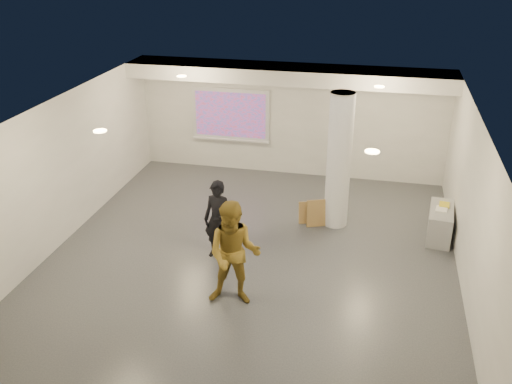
% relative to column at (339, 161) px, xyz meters
% --- Properties ---
extents(floor, '(8.00, 9.00, 0.01)m').
position_rel_column_xyz_m(floor, '(-1.50, -1.80, -1.50)').
color(floor, '#393C41').
rests_on(floor, ground).
extents(ceiling, '(8.00, 9.00, 0.01)m').
position_rel_column_xyz_m(ceiling, '(-1.50, -1.80, 1.50)').
color(ceiling, silver).
rests_on(ceiling, floor).
extents(wall_back, '(8.00, 0.01, 3.00)m').
position_rel_column_xyz_m(wall_back, '(-1.50, 2.70, 0.00)').
color(wall_back, silver).
rests_on(wall_back, floor).
extents(wall_front, '(8.00, 0.01, 3.00)m').
position_rel_column_xyz_m(wall_front, '(-1.50, -6.30, 0.00)').
color(wall_front, silver).
rests_on(wall_front, floor).
extents(wall_left, '(0.01, 9.00, 3.00)m').
position_rel_column_xyz_m(wall_left, '(-5.50, -1.80, 0.00)').
color(wall_left, silver).
rests_on(wall_left, floor).
extents(wall_right, '(0.01, 9.00, 3.00)m').
position_rel_column_xyz_m(wall_right, '(2.50, -1.80, 0.00)').
color(wall_right, silver).
rests_on(wall_right, floor).
extents(soffit_band, '(8.00, 1.10, 0.36)m').
position_rel_column_xyz_m(soffit_band, '(-1.50, 2.15, 1.32)').
color(soffit_band, silver).
rests_on(soffit_band, ceiling).
extents(downlight_nw, '(0.22, 0.22, 0.02)m').
position_rel_column_xyz_m(downlight_nw, '(-3.70, 0.70, 1.48)').
color(downlight_nw, '#EDCA81').
rests_on(downlight_nw, ceiling).
extents(downlight_ne, '(0.22, 0.22, 0.02)m').
position_rel_column_xyz_m(downlight_ne, '(0.70, 0.70, 1.48)').
color(downlight_ne, '#EDCA81').
rests_on(downlight_ne, ceiling).
extents(downlight_sw, '(0.22, 0.22, 0.02)m').
position_rel_column_xyz_m(downlight_sw, '(-3.70, -3.30, 1.48)').
color(downlight_sw, '#EDCA81').
rests_on(downlight_sw, ceiling).
extents(downlight_se, '(0.22, 0.22, 0.02)m').
position_rel_column_xyz_m(downlight_se, '(0.70, -3.30, 1.48)').
color(downlight_se, '#EDCA81').
rests_on(downlight_se, ceiling).
extents(column, '(0.52, 0.52, 3.00)m').
position_rel_column_xyz_m(column, '(0.00, 0.00, 0.00)').
color(column, white).
rests_on(column, floor).
extents(projection_screen, '(2.10, 0.13, 1.42)m').
position_rel_column_xyz_m(projection_screen, '(-3.10, 2.65, 0.03)').
color(projection_screen, silver).
rests_on(projection_screen, wall_back).
extents(credenza, '(0.59, 1.19, 0.67)m').
position_rel_column_xyz_m(credenza, '(2.22, -0.15, -1.16)').
color(credenza, gray).
rests_on(credenza, floor).
extents(papers_stack, '(0.28, 0.33, 0.02)m').
position_rel_column_xyz_m(papers_stack, '(2.20, -0.17, -0.82)').
color(papers_stack, white).
rests_on(papers_stack, credenza).
extents(postit_pad, '(0.24, 0.31, 0.03)m').
position_rel_column_xyz_m(postit_pad, '(2.27, 0.05, -0.82)').
color(postit_pad, yellow).
rests_on(postit_pad, credenza).
extents(cardboard_back, '(0.57, 0.31, 0.62)m').
position_rel_column_xyz_m(cardboard_back, '(-0.34, -0.17, -1.19)').
color(cardboard_back, olive).
rests_on(cardboard_back, floor).
extents(cardboard_front, '(0.48, 0.27, 0.50)m').
position_rel_column_xyz_m(cardboard_front, '(-0.58, -0.08, -1.25)').
color(cardboard_front, olive).
rests_on(cardboard_front, floor).
extents(woman, '(0.65, 0.48, 1.63)m').
position_rel_column_xyz_m(woman, '(-2.14, -1.93, -0.69)').
color(woman, black).
rests_on(woman, floor).
extents(man, '(1.01, 0.83, 1.92)m').
position_rel_column_xyz_m(man, '(-1.44, -3.35, -0.54)').
color(man, olive).
rests_on(man, floor).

